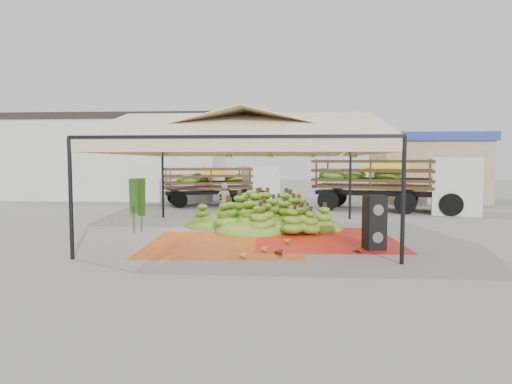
# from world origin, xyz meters

# --- Properties ---
(ground) EXTENTS (90.00, 90.00, 0.00)m
(ground) POSITION_xyz_m (0.00, 0.00, 0.00)
(ground) COLOR slate
(ground) RESTS_ON ground
(canopy_tent) EXTENTS (8.10, 8.10, 4.00)m
(canopy_tent) POSITION_xyz_m (0.00, 0.00, 3.30)
(canopy_tent) COLOR black
(canopy_tent) RESTS_ON ground
(building_white) EXTENTS (14.30, 6.30, 5.40)m
(building_white) POSITION_xyz_m (-10.00, 14.00, 2.71)
(building_white) COLOR silver
(building_white) RESTS_ON ground
(building_tan) EXTENTS (6.30, 5.30, 4.10)m
(building_tan) POSITION_xyz_m (10.00, 13.00, 2.07)
(building_tan) COLOR tan
(building_tan) RESTS_ON ground
(tarp_left) EXTENTS (4.62, 4.42, 0.01)m
(tarp_left) POSITION_xyz_m (-0.52, -1.80, 0.01)
(tarp_left) COLOR #CB6213
(tarp_left) RESTS_ON ground
(tarp_right) EXTENTS (4.39, 4.60, 0.01)m
(tarp_right) POSITION_xyz_m (2.51, -0.80, 0.01)
(tarp_right) COLOR red
(tarp_right) RESTS_ON ground
(banana_heap) EXTENTS (6.49, 5.48, 1.31)m
(banana_heap) POSITION_xyz_m (0.53, 1.40, 0.66)
(banana_heap) COLOR #4C7217
(banana_heap) RESTS_ON ground
(hand_yellow_a) EXTENTS (0.45, 0.37, 0.20)m
(hand_yellow_a) POSITION_xyz_m (0.60, -2.85, 0.10)
(hand_yellow_a) COLOR gold
(hand_yellow_a) RESTS_ON ground
(hand_yellow_b) EXTENTS (0.50, 0.42, 0.21)m
(hand_yellow_b) POSITION_xyz_m (0.11, -3.62, 0.11)
(hand_yellow_b) COLOR gold
(hand_yellow_b) RESTS_ON ground
(hand_red_a) EXTENTS (0.57, 0.50, 0.22)m
(hand_red_a) POSITION_xyz_m (1.00, -3.23, 0.11)
(hand_red_a) COLOR maroon
(hand_red_a) RESTS_ON ground
(hand_red_b) EXTENTS (0.50, 0.47, 0.18)m
(hand_red_b) POSITION_xyz_m (3.11, -2.85, 0.09)
(hand_red_b) COLOR #612A16
(hand_red_b) RESTS_ON ground
(hand_green) EXTENTS (0.56, 0.48, 0.23)m
(hand_green) POSITION_xyz_m (1.23, -1.65, 0.11)
(hand_green) COLOR #51861B
(hand_green) RESTS_ON ground
(hanging_bunches) EXTENTS (4.74, 0.24, 0.20)m
(hanging_bunches) POSITION_xyz_m (1.47, 1.42, 2.62)
(hanging_bunches) COLOR #43831B
(hanging_bunches) RESTS_ON ground
(speaker_stack) EXTENTS (0.62, 0.56, 1.49)m
(speaker_stack) POSITION_xyz_m (3.70, -2.33, 0.75)
(speaker_stack) COLOR black
(speaker_stack) RESTS_ON ground
(banana_leaves) EXTENTS (0.96, 1.36, 3.70)m
(banana_leaves) POSITION_xyz_m (-3.70, -0.21, 0.00)
(banana_leaves) COLOR #316B1C
(banana_leaves) RESTS_ON ground
(vendor) EXTENTS (0.58, 0.40, 1.55)m
(vendor) POSITION_xyz_m (-1.19, 3.04, 0.78)
(vendor) COLOR gray
(vendor) RESTS_ON ground
(truck_left) EXTENTS (6.62, 4.28, 2.15)m
(truck_left) POSITION_xyz_m (-2.06, 9.80, 1.33)
(truck_left) COLOR #51311B
(truck_left) RESTS_ON ground
(truck_right) EXTENTS (8.01, 4.81, 2.60)m
(truck_right) POSITION_xyz_m (6.91, 7.16, 1.61)
(truck_right) COLOR #4B3519
(truck_right) RESTS_ON ground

